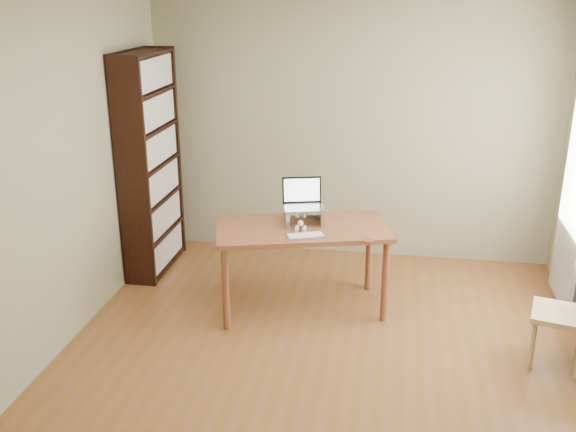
# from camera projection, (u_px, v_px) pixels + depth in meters

# --- Properties ---
(room) EXTENTS (4.04, 4.54, 2.64)m
(room) POSITION_uv_depth(u_px,v_px,m) (330.00, 200.00, 4.24)
(room) COLOR brown
(room) RESTS_ON ground
(bookshelf) EXTENTS (0.30, 0.90, 2.10)m
(bookshelf) POSITION_uv_depth(u_px,v_px,m) (151.00, 164.00, 6.05)
(bookshelf) COLOR black
(bookshelf) RESTS_ON ground
(desk) EXTENTS (1.56, 1.07, 0.75)m
(desk) POSITION_uv_depth(u_px,v_px,m) (302.00, 238.00, 5.35)
(desk) COLOR brown
(desk) RESTS_ON ground
(laptop_stand) EXTENTS (0.32, 0.25, 0.13)m
(laptop_stand) POSITION_uv_depth(u_px,v_px,m) (304.00, 214.00, 5.37)
(laptop_stand) COLOR silver
(laptop_stand) RESTS_ON desk
(laptop) EXTENTS (0.38, 0.36, 0.23)m
(laptop) POSITION_uv_depth(u_px,v_px,m) (305.00, 200.00, 5.39)
(laptop) COLOR silver
(laptop) RESTS_ON laptop_stand
(keyboard) EXTENTS (0.33, 0.23, 0.02)m
(keyboard) POSITION_uv_depth(u_px,v_px,m) (305.00, 236.00, 5.10)
(keyboard) COLOR silver
(keyboard) RESTS_ON desk
(coaster) EXTENTS (0.09, 0.09, 0.01)m
(coaster) POSITION_uv_depth(u_px,v_px,m) (369.00, 241.00, 5.03)
(coaster) COLOR brown
(coaster) RESTS_ON desk
(cat) EXTENTS (0.25, 0.49, 0.16)m
(cat) POSITION_uv_depth(u_px,v_px,m) (302.00, 215.00, 5.40)
(cat) COLOR #443C35
(cat) RESTS_ON desk
(chair) EXTENTS (0.46, 0.46, 0.87)m
(chair) POSITION_uv_depth(u_px,v_px,m) (571.00, 308.00, 4.57)
(chair) COLOR tan
(chair) RESTS_ON ground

